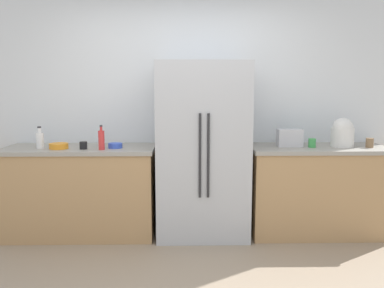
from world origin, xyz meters
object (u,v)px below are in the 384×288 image
object	(u,v)px
bottle_b	(40,140)
cup_a	(299,140)
bottle_a	(101,140)
bowl_b	(59,146)
toaster	(290,138)
bowl_a	(115,146)
rice_cooker	(343,133)
cup_b	(370,143)
cup_c	(83,145)
refrigerator	(202,150)
cup_d	(312,143)

from	to	relation	value
bottle_b	cup_a	distance (m)	2.75
bottle_a	bowl_b	distance (m)	0.46
toaster	bowl_a	size ratio (longest dim) A/B	1.77
toaster	rice_cooker	distance (m)	0.55
cup_a	cup_b	distance (m)	0.71
toaster	bowl_a	distance (m)	1.82
bottle_a	cup_c	size ratio (longest dim) A/B	3.24
cup_a	bowl_b	world-z (taller)	cup_a
bottle_b	bowl_a	distance (m)	0.77
refrigerator	bowl_b	distance (m)	1.47
refrigerator	cup_a	world-z (taller)	refrigerator
bottle_a	cup_a	bearing A→B (deg)	9.72
toaster	rice_cooker	size ratio (longest dim) A/B	0.84
bowl_a	bowl_b	xyz separation A→B (m)	(-0.57, -0.04, 0.00)
bowl_a	bottle_a	bearing A→B (deg)	-136.06
bottle_b	toaster	bearing A→B (deg)	1.68
refrigerator	cup_a	bearing A→B (deg)	11.02
toaster	cup_b	size ratio (longest dim) A/B	2.60
cup_b	bowl_b	world-z (taller)	cup_b
bottle_b	bowl_b	distance (m)	0.21
cup_b	bowl_b	distance (m)	3.19
refrigerator	bowl_a	bearing A→B (deg)	-177.63
cup_c	cup_b	bearing A→B (deg)	0.93
cup_a	bowl_b	xyz separation A→B (m)	(-2.53, -0.28, -0.02)
toaster	bowl_b	world-z (taller)	toaster
refrigerator	bottle_a	size ratio (longest dim) A/B	7.31
refrigerator	bowl_b	size ratio (longest dim) A/B	9.56
bottle_b	cup_c	size ratio (longest dim) A/B	2.94
refrigerator	cup_c	world-z (taller)	refrigerator
bottle_a	bottle_b	xyz separation A→B (m)	(-0.65, 0.11, -0.01)
toaster	bowl_a	xyz separation A→B (m)	(-1.82, -0.08, -0.07)
cup_a	bottle_b	bearing A→B (deg)	-174.86
cup_b	cup_c	world-z (taller)	cup_b
bottle_b	cup_d	bearing A→B (deg)	0.09
bottle_a	cup_d	world-z (taller)	bottle_a
cup_b	bowl_b	size ratio (longest dim) A/B	0.52
toaster	cup_b	bearing A→B (deg)	-6.62
cup_a	cup_b	world-z (taller)	same
bottle_a	bowl_b	size ratio (longest dim) A/B	1.31
toaster	cup_d	world-z (taller)	toaster
rice_cooker	cup_a	xyz separation A→B (m)	(-0.40, 0.20, -0.10)
bottle_b	cup_c	distance (m)	0.46
bottle_b	cup_b	size ratio (longest dim) A/B	2.28
refrigerator	toaster	bearing A→B (deg)	2.36
rice_cooker	cup_b	distance (m)	0.29
cup_a	bowl_a	bearing A→B (deg)	-172.90
toaster	cup_d	size ratio (longest dim) A/B	2.74
cup_d	toaster	bearing A→B (deg)	161.80
rice_cooker	cup_d	xyz separation A→B (m)	(-0.33, -0.04, -0.10)
cup_a	refrigerator	bearing A→B (deg)	-168.98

